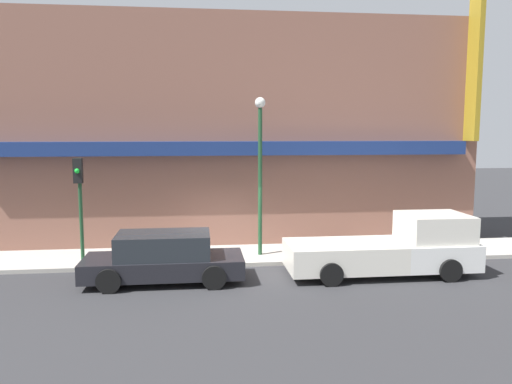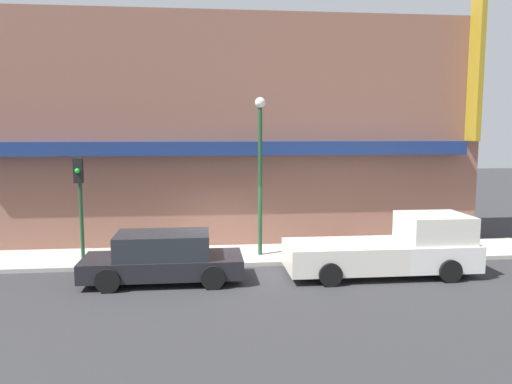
% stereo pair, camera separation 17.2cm
% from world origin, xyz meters
% --- Properties ---
extents(ground_plane, '(80.00, 80.00, 0.00)m').
position_xyz_m(ground_plane, '(0.00, 0.00, 0.00)').
color(ground_plane, '#2D2D30').
extents(sidewalk, '(36.00, 2.64, 0.14)m').
position_xyz_m(sidewalk, '(0.00, 1.32, 0.07)').
color(sidewalk, '#ADA89E').
rests_on(sidewalk, ground).
extents(building, '(19.80, 3.80, 10.37)m').
position_xyz_m(building, '(0.02, 4.11, 4.37)').
color(building, brown).
rests_on(building, ground).
extents(pickup_truck, '(5.79, 2.19, 1.86)m').
position_xyz_m(pickup_truck, '(4.99, -1.31, 0.81)').
color(pickup_truck, white).
rests_on(pickup_truck, ground).
extents(parked_car, '(4.64, 2.00, 1.45)m').
position_xyz_m(parked_car, '(-2.00, -1.31, 0.71)').
color(parked_car, black).
rests_on(parked_car, ground).
extents(fire_hydrant, '(0.21, 0.21, 0.67)m').
position_xyz_m(fire_hydrant, '(-1.32, 0.42, 0.47)').
color(fire_hydrant, red).
rests_on(fire_hydrant, sidewalk).
extents(street_lamp, '(0.36, 0.36, 5.41)m').
position_xyz_m(street_lamp, '(1.14, 1.06, 3.53)').
color(street_lamp, '#1E4728').
rests_on(street_lamp, sidewalk).
extents(traffic_light, '(0.28, 0.42, 3.42)m').
position_xyz_m(traffic_light, '(-4.79, 0.72, 2.50)').
color(traffic_light, '#1E4728').
rests_on(traffic_light, sidewalk).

